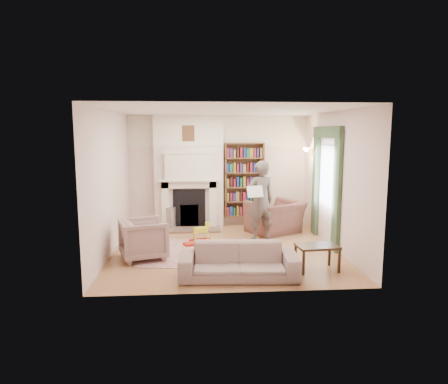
{
  "coord_description": "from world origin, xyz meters",
  "views": [
    {
      "loc": [
        -0.59,
        -7.91,
        2.38
      ],
      "look_at": [
        0.0,
        0.25,
        1.15
      ],
      "focal_mm": 32.0,
      "sensor_mm": 36.0,
      "label": 1
    }
  ],
  "objects": [
    {
      "name": "wall_left",
      "position": [
        -2.25,
        0.0,
        1.4
      ],
      "size": [
        0.0,
        4.5,
        4.5
      ],
      "primitive_type": "plane",
      "rotation": [
        1.57,
        0.0,
        1.57
      ],
      "color": "white",
      "rests_on": "floor"
    },
    {
      "name": "newspaper",
      "position": [
        0.69,
        0.48,
        1.12
      ],
      "size": [
        0.38,
        0.21,
        0.24
      ],
      "primitive_type": "cube",
      "rotation": [
        -0.35,
        0.0,
        0.3
      ],
      "color": "silver",
      "rests_on": "man_reading"
    },
    {
      "name": "armchair_reading",
      "position": [
        1.29,
        1.28,
        0.38
      ],
      "size": [
        1.51,
        1.45,
        0.76
      ],
      "primitive_type": "imported",
      "rotation": [
        0.0,
        0.0,
        3.64
      ],
      "color": "#4B2928",
      "rests_on": "floor"
    },
    {
      "name": "paraffin_heater",
      "position": [
        -1.2,
        1.8,
        0.28
      ],
      "size": [
        0.31,
        0.31,
        0.55
      ],
      "primitive_type": "cylinder",
      "rotation": [
        0.0,
        0.0,
        0.33
      ],
      "color": "#9B9DA2",
      "rests_on": "floor"
    },
    {
      "name": "ceiling",
      "position": [
        0.0,
        0.0,
        2.8
      ],
      "size": [
        4.5,
        4.5,
        0.0
      ],
      "primitive_type": "plane",
      "rotation": [
        3.14,
        0.0,
        0.0
      ],
      "color": "white",
      "rests_on": "wall_back"
    },
    {
      "name": "curtain_left",
      "position": [
        2.2,
        -0.3,
        1.2
      ],
      "size": [
        0.07,
        0.32,
        2.4
      ],
      "primitive_type": "cube",
      "color": "#2D432B",
      "rests_on": "floor"
    },
    {
      "name": "wall_back",
      "position": [
        0.0,
        2.25,
        1.4
      ],
      "size": [
        4.5,
        0.0,
        4.5
      ],
      "primitive_type": "plane",
      "rotation": [
        1.57,
        0.0,
        0.0
      ],
      "color": "white",
      "rests_on": "floor"
    },
    {
      "name": "rug",
      "position": [
        -0.35,
        -0.23,
        0.01
      ],
      "size": [
        2.69,
        2.18,
        0.01
      ],
      "primitive_type": "cube",
      "rotation": [
        0.0,
        0.0,
        -0.1
      ],
      "color": "beige",
      "rests_on": "floor"
    },
    {
      "name": "game_box_lid",
      "position": [
        -0.69,
        0.31,
        0.04
      ],
      "size": [
        0.37,
        0.31,
        0.05
      ],
      "primitive_type": "cube",
      "rotation": [
        0.0,
        0.0,
        0.43
      ],
      "color": "#AB2813",
      "rests_on": "rug"
    },
    {
      "name": "wall_front",
      "position": [
        0.0,
        -2.25,
        1.4
      ],
      "size": [
        4.5,
        0.0,
        4.5
      ],
      "primitive_type": "plane",
      "rotation": [
        -1.57,
        0.0,
        0.0
      ],
      "color": "white",
      "rests_on": "floor"
    },
    {
      "name": "man_reading",
      "position": [
        0.84,
        0.68,
        0.88
      ],
      "size": [
        0.74,
        0.59,
        1.77
      ],
      "primitive_type": "imported",
      "rotation": [
        0.0,
        0.0,
        3.44
      ],
      "color": "#4F453F",
      "rests_on": "floor"
    },
    {
      "name": "wall_right",
      "position": [
        2.25,
        0.0,
        1.4
      ],
      "size": [
        0.0,
        4.5,
        4.5
      ],
      "primitive_type": "plane",
      "rotation": [
        1.57,
        0.0,
        -1.57
      ],
      "color": "white",
      "rests_on": "floor"
    },
    {
      "name": "board_game",
      "position": [
        -0.41,
        0.15,
        0.03
      ],
      "size": [
        0.39,
        0.39,
        0.03
      ],
      "primitive_type": "cube",
      "rotation": [
        0.0,
        0.0,
        0.01
      ],
      "color": "gold",
      "rests_on": "rug"
    },
    {
      "name": "bookcase",
      "position": [
        0.65,
        2.12,
        1.18
      ],
      "size": [
        1.0,
        0.24,
        1.85
      ],
      "primitive_type": "cube",
      "color": "brown",
      "rests_on": "floor"
    },
    {
      "name": "wall_sconce",
      "position": [
        2.03,
        1.5,
        1.9
      ],
      "size": [
        0.2,
        0.24,
        0.24
      ],
      "primitive_type": null,
      "color": "gold",
      "rests_on": "wall_right"
    },
    {
      "name": "floor",
      "position": [
        0.0,
        0.0,
        0.0
      ],
      "size": [
        4.5,
        4.5,
        0.0
      ],
      "primitive_type": "plane",
      "color": "olive",
      "rests_on": "ground"
    },
    {
      "name": "comic_annuals",
      "position": [
        0.25,
        -0.53,
        0.02
      ],
      "size": [
        0.47,
        0.35,
        0.02
      ],
      "color": "red",
      "rests_on": "rug"
    },
    {
      "name": "sofa",
      "position": [
        0.1,
        -1.64,
        0.28
      ],
      "size": [
        1.98,
        0.86,
        0.57
      ],
      "primitive_type": "imported",
      "rotation": [
        0.0,
        0.0,
        -0.06
      ],
      "color": "#B2A393",
      "rests_on": "floor"
    },
    {
      "name": "rocking_horse",
      "position": [
        -0.49,
        0.63,
        0.21
      ],
      "size": [
        0.51,
        0.34,
        0.42
      ],
      "primitive_type": null,
      "rotation": [
        0.0,
        0.0,
        0.33
      ],
      "color": "yellow",
      "rests_on": "rug"
    },
    {
      "name": "coffee_table",
      "position": [
        1.5,
        -1.38,
        0.23
      ],
      "size": [
        0.74,
        0.52,
        0.45
      ],
      "primitive_type": null,
      "rotation": [
        0.0,
        0.0,
        0.1
      ],
      "color": "#342412",
      "rests_on": "floor"
    },
    {
      "name": "armchair_left",
      "position": [
        -1.58,
        -0.49,
        0.38
      ],
      "size": [
        1.04,
        1.03,
        0.76
      ],
      "primitive_type": "imported",
      "rotation": [
        0.0,
        0.0,
        1.89
      ],
      "color": "#AF9F90",
      "rests_on": "floor"
    },
    {
      "name": "pelmet",
      "position": [
        2.19,
        0.4,
        2.38
      ],
      "size": [
        0.09,
        1.7,
        0.24
      ],
      "primitive_type": "cube",
      "color": "#2D432B",
      "rests_on": "wall_right"
    },
    {
      "name": "fireplace",
      "position": [
        -0.75,
        2.05,
        1.39
      ],
      "size": [
        1.7,
        0.58,
        2.8
      ],
      "color": "white",
      "rests_on": "floor"
    },
    {
      "name": "window",
      "position": [
        2.23,
        0.4,
        1.45
      ],
      "size": [
        0.02,
        0.9,
        1.3
      ],
      "primitive_type": "cube",
      "color": "silver",
      "rests_on": "wall_right"
    },
    {
      "name": "curtain_right",
      "position": [
        2.2,
        1.1,
        1.2
      ],
      "size": [
        0.07,
        0.32,
        2.4
      ],
      "primitive_type": "cube",
      "color": "#2D432B",
      "rests_on": "floor"
    }
  ]
}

